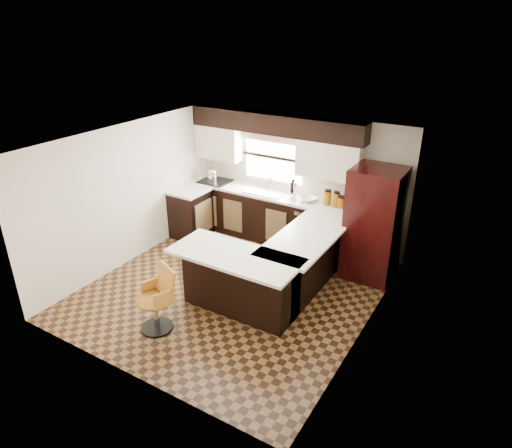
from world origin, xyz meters
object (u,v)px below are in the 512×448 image
Objects in this scene: peninsula_long at (302,263)px; refrigerator at (374,224)px; bar_chair at (154,300)px; peninsula_return at (240,282)px.

peninsula_long is 1.05× the size of refrigerator.
refrigerator reaches higher than bar_chair.
refrigerator is (0.78, 0.95, 0.48)m from peninsula_long.
peninsula_long is 2.12× the size of bar_chair.
bar_chair is (-2.05, -2.93, -0.47)m from refrigerator.
refrigerator is at bearing 50.46° from peninsula_long.
refrigerator is at bearing 78.42° from bar_chair.
peninsula_return is 2.37m from refrigerator.
refrigerator is 2.01× the size of bar_chair.
peninsula_long is 1.32m from refrigerator.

